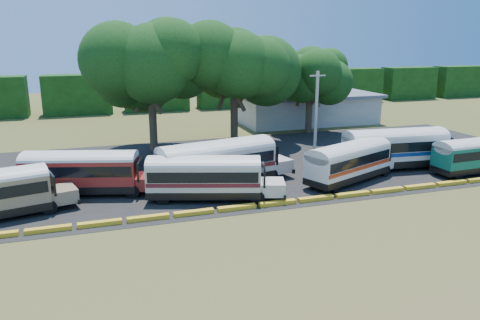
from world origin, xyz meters
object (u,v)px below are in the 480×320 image
object	(u,v)px
bus_white_red	(350,160)
bus_teal	(478,153)
bus_cream_west	(207,175)
bus_red	(84,170)
tree_west	(150,62)

from	to	relation	value
bus_white_red	bus_teal	size ratio (longest dim) A/B	1.06
bus_cream_west	bus_teal	world-z (taller)	bus_cream_west
bus_cream_west	bus_white_red	xyz separation A→B (m)	(12.07, 0.62, 0.02)
bus_teal	bus_white_red	bearing A→B (deg)	171.43
bus_red	tree_west	world-z (taller)	tree_west
bus_red	tree_west	distance (m)	15.98
bus_cream_west	bus_white_red	bearing A→B (deg)	20.70
bus_red	bus_white_red	bearing A→B (deg)	6.65
bus_cream_west	bus_teal	xyz separation A→B (m)	(23.87, -0.62, -0.06)
bus_red	bus_teal	world-z (taller)	bus_red
tree_west	bus_red	bearing A→B (deg)	-118.77
bus_cream_west	bus_white_red	world-z (taller)	bus_white_red
bus_white_red	bus_cream_west	bearing A→B (deg)	160.19
bus_cream_west	bus_white_red	size ratio (longest dim) A/B	1.00
tree_west	bus_cream_west	bearing A→B (deg)	-84.75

